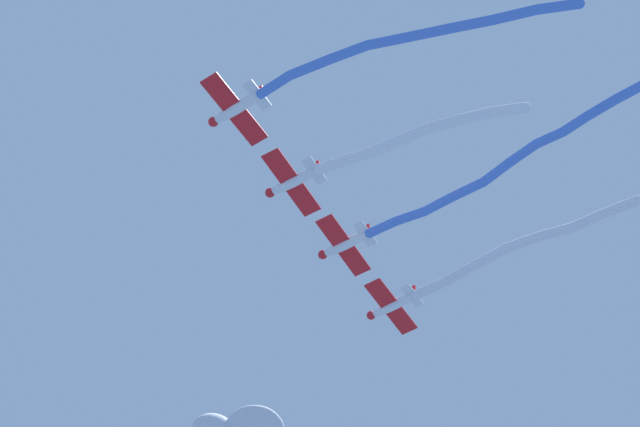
{
  "coord_description": "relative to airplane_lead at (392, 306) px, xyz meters",
  "views": [
    {
      "loc": [
        40.12,
        33.59,
        7.87
      ],
      "look_at": [
        0.93,
        0.99,
        78.85
      ],
      "focal_mm": 55.47,
      "sensor_mm": 36.0,
      "label": 1
    }
  ],
  "objects": [
    {
      "name": "smoke_trail_right_wing",
      "position": [
        13.17,
        12.98,
        0.62
      ],
      "size": [
        7.91,
        17.61,
        2.57
      ],
      "color": "white"
    },
    {
      "name": "airplane_left_wing",
      "position": [
        8.37,
        0.99,
        0.3
      ],
      "size": [
        7.43,
        5.61,
        1.84
      ],
      "rotation": [
        0.0,
        0.0,
        4.87
      ],
      "color": "white"
    },
    {
      "name": "smoke_trail_lead",
      "position": [
        -4.86,
        17.66,
        2.25
      ],
      "size": [
        11.78,
        30.56,
        5.82
      ],
      "color": "white"
    },
    {
      "name": "airplane_lead",
      "position": [
        0.0,
        0.0,
        0.0
      ],
      "size": [
        7.41,
        5.58,
        1.84
      ],
      "rotation": [
        0.0,
        0.0,
        4.84
      ],
      "color": "white"
    },
    {
      "name": "smoke_trail_left_wing",
      "position": [
        6.27,
        16.98,
        0.41
      ],
      "size": [
        3.5,
        27.69,
        1.88
      ],
      "color": "#4C75DB"
    },
    {
      "name": "smoke_trail_slot",
      "position": [
        20.84,
        17.85,
        0.06
      ],
      "size": [
        10.36,
        24.94,
        2.04
      ],
      "color": "#4C75DB"
    },
    {
      "name": "airplane_right_wing",
      "position": [
        16.74,
        1.97,
        0.0
      ],
      "size": [
        7.43,
        5.62,
        1.84
      ],
      "rotation": [
        0.0,
        0.0,
        4.88
      ],
      "color": "white"
    },
    {
      "name": "airplane_slot",
      "position": [
        25.1,
        2.95,
        0.3
      ],
      "size": [
        7.4,
        5.56,
        1.84
      ],
      "rotation": [
        0.0,
        0.0,
        4.82
      ],
      "color": "white"
    }
  ]
}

